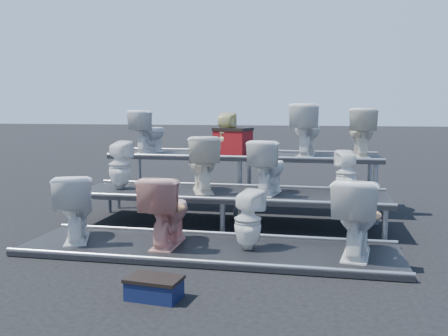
% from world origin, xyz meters
% --- Properties ---
extents(ground, '(80.00, 80.00, 0.00)m').
position_xyz_m(ground, '(0.00, 0.00, 0.00)').
color(ground, black).
rests_on(ground, ground).
extents(tier_front, '(4.20, 1.20, 0.06)m').
position_xyz_m(tier_front, '(0.00, -1.30, 0.03)').
color(tier_front, black).
rests_on(tier_front, ground).
extents(tier_mid, '(4.20, 1.20, 0.46)m').
position_xyz_m(tier_mid, '(0.00, 0.00, 0.23)').
color(tier_mid, black).
rests_on(tier_mid, ground).
extents(tier_back, '(4.20, 1.20, 0.86)m').
position_xyz_m(tier_back, '(0.00, 1.30, 0.43)').
color(tier_back, black).
rests_on(tier_back, ground).
extents(toilet_0, '(0.70, 0.88, 0.78)m').
position_xyz_m(toilet_0, '(-1.59, -1.30, 0.45)').
color(toilet_0, silver).
rests_on(toilet_0, tier_front).
extents(toilet_1, '(0.45, 0.78, 0.80)m').
position_xyz_m(toilet_1, '(-0.47, -1.30, 0.46)').
color(toilet_1, '#D99787').
rests_on(toilet_1, tier_front).
extents(toilet_2, '(0.40, 0.40, 0.66)m').
position_xyz_m(toilet_2, '(0.45, -1.30, 0.39)').
color(toilet_2, silver).
rests_on(toilet_2, tier_front).
extents(toilet_3, '(0.57, 0.87, 0.83)m').
position_xyz_m(toilet_3, '(1.59, -1.30, 0.47)').
color(toilet_3, silver).
rests_on(toilet_3, tier_front).
extents(toilet_4, '(0.35, 0.36, 0.68)m').
position_xyz_m(toilet_4, '(-1.58, 0.00, 0.80)').
color(toilet_4, silver).
rests_on(toilet_4, tier_mid).
extents(toilet_5, '(0.66, 0.86, 0.77)m').
position_xyz_m(toilet_5, '(-0.38, 0.00, 0.85)').
color(toilet_5, silver).
rests_on(toilet_5, tier_mid).
extents(toilet_6, '(0.52, 0.77, 0.73)m').
position_xyz_m(toilet_6, '(0.52, 0.00, 0.82)').
color(toilet_6, silver).
rests_on(toilet_6, tier_mid).
extents(toilet_7, '(0.34, 0.34, 0.60)m').
position_xyz_m(toilet_7, '(1.54, 0.00, 0.76)').
color(toilet_7, silver).
rests_on(toilet_7, tier_mid).
extents(toilet_8, '(0.54, 0.76, 0.71)m').
position_xyz_m(toilet_8, '(-1.61, 1.30, 1.21)').
color(toilet_8, silver).
rests_on(toilet_8, tier_back).
extents(toilet_9, '(0.33, 0.34, 0.67)m').
position_xyz_m(toilet_9, '(-0.32, 1.30, 1.20)').
color(toilet_9, '#D2C989').
rests_on(toilet_9, tier_back).
extents(toilet_10, '(0.51, 0.82, 0.81)m').
position_xyz_m(toilet_10, '(0.96, 1.30, 1.26)').
color(toilet_10, silver).
rests_on(toilet_10, tier_back).
extents(toilet_11, '(0.43, 0.73, 0.74)m').
position_xyz_m(toilet_11, '(1.79, 1.30, 1.23)').
color(toilet_11, silver).
rests_on(toilet_11, tier_back).
extents(red_crate, '(0.62, 0.54, 0.38)m').
position_xyz_m(red_crate, '(-0.20, 1.34, 1.05)').
color(red_crate, maroon).
rests_on(red_crate, tier_back).
extents(step_stool, '(0.47, 0.31, 0.16)m').
position_xyz_m(step_stool, '(-0.13, -2.72, 0.08)').
color(step_stool, '#0E1534').
rests_on(step_stool, ground).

